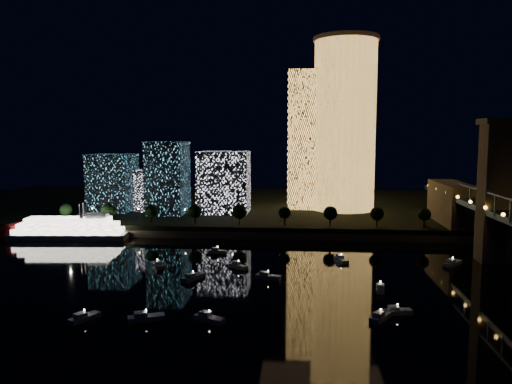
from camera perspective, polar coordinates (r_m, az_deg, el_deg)
ground at (r=136.39m, az=6.42°, el=-12.49°), size 520.00×520.00×0.00m
far_bank at (r=291.98m, az=5.67°, el=-1.76°), size 420.00×160.00×5.00m
seawall at (r=215.28m, az=5.90°, el=-5.00°), size 420.00×6.00×3.00m
tower_cylindrical at (r=267.29m, az=10.09°, el=7.59°), size 34.00×34.00×89.39m
tower_rectangular at (r=273.15m, az=6.11°, el=5.91°), size 23.02×23.02×73.24m
midrise_blocks at (r=260.73m, az=-9.93°, el=1.12°), size 82.30×31.55×36.17m
riverboat at (r=229.67m, az=-21.13°, el=-4.01°), size 54.01×15.40×16.05m
motorboats at (r=149.29m, az=3.79°, el=-10.44°), size 122.74×75.93×2.78m
esplanade_trees at (r=221.23m, az=-2.09°, el=-2.29°), size 165.58×6.44×8.72m
street_lamps at (r=227.75m, az=-2.72°, el=-2.41°), size 132.70×0.70×5.65m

